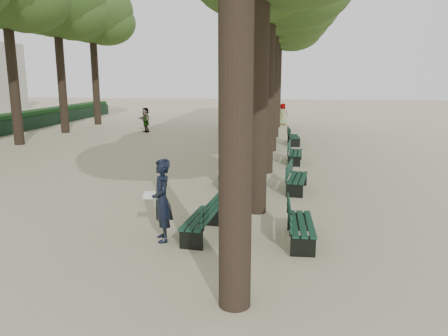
# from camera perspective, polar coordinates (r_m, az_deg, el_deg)

# --- Properties ---
(ground) EXTENTS (120.00, 120.00, 0.00)m
(ground) POSITION_cam_1_polar(r_m,az_deg,el_deg) (9.49, -6.31, -10.78)
(ground) COLOR #B6AE89
(ground) RESTS_ON ground
(tree_central_4) EXTENTS (6.00, 6.00, 9.95)m
(tree_central_4) POSITION_cam_1_polar(r_m,az_deg,el_deg) (26.76, 6.98, 20.52)
(tree_central_4) COLOR #33261C
(tree_central_4) RESTS_ON ground
(tree_central_5) EXTENTS (6.00, 6.00, 9.95)m
(tree_central_5) POSITION_cam_1_polar(r_m,az_deg,el_deg) (31.71, 7.22, 19.17)
(tree_central_5) COLOR #33261C
(tree_central_5) RESTS_ON ground
(tree_far_4) EXTENTS (6.00, 6.00, 10.45)m
(tree_far_4) POSITION_cam_1_polar(r_m,az_deg,el_deg) (30.38, -21.14, 19.76)
(tree_far_4) COLOR #33261C
(tree_far_4) RESTS_ON ground
(tree_far_5) EXTENTS (6.00, 6.00, 10.45)m
(tree_far_5) POSITION_cam_1_polar(r_m,az_deg,el_deg) (34.82, -16.94, 18.94)
(tree_far_5) COLOR #33261C
(tree_far_5) RESTS_ON ground
(bench_left_0) EXTENTS (0.72, 1.84, 0.92)m
(bench_left_0) POSITION_cam_1_polar(r_m,az_deg,el_deg) (10.16, -3.00, -7.51)
(bench_left_0) COLOR black
(bench_left_0) RESTS_ON ground
(bench_left_1) EXTENTS (0.58, 1.80, 0.92)m
(bench_left_1) POSITION_cam_1_polar(r_m,az_deg,el_deg) (14.84, 0.70, -1.19)
(bench_left_1) COLOR black
(bench_left_1) RESTS_ON ground
(bench_left_2) EXTENTS (0.79, 1.86, 0.92)m
(bench_left_2) POSITION_cam_1_polar(r_m,az_deg,el_deg) (19.31, 2.50, 1.90)
(bench_left_2) COLOR black
(bench_left_2) RESTS_ON ground
(bench_left_3) EXTENTS (0.60, 1.81, 0.92)m
(bench_left_3) POSITION_cam_1_polar(r_m,az_deg,el_deg) (24.04, 3.66, 3.90)
(bench_left_3) COLOR black
(bench_left_3) RESTS_ON ground
(bench_right_0) EXTENTS (0.64, 1.82, 0.92)m
(bench_right_0) POSITION_cam_1_polar(r_m,az_deg,el_deg) (9.95, 9.99, -8.11)
(bench_right_0) COLOR black
(bench_right_0) RESTS_ON ground
(bench_right_1) EXTENTS (0.77, 1.85, 0.92)m
(bench_right_1) POSITION_cam_1_polar(r_m,az_deg,el_deg) (14.24, 9.52, -1.93)
(bench_right_1) COLOR black
(bench_right_1) RESTS_ON ground
(bench_right_2) EXTENTS (0.68, 1.83, 0.92)m
(bench_right_2) POSITION_cam_1_polar(r_m,az_deg,el_deg) (18.80, 9.26, 1.48)
(bench_right_2) COLOR black
(bench_right_2) RESTS_ON ground
(bench_right_3) EXTENTS (0.72, 1.84, 0.92)m
(bench_right_3) POSITION_cam_1_polar(r_m,az_deg,el_deg) (23.76, 9.09, 3.68)
(bench_right_3) COLOR black
(bench_right_3) RESTS_ON ground
(man_with_map) EXTENTS (0.76, 0.84, 1.88)m
(man_with_map) POSITION_cam_1_polar(r_m,az_deg,el_deg) (9.84, -8.11, -4.21)
(man_with_map) COLOR black
(man_with_map) RESTS_ON ground
(pedestrian_a) EXTENTS (0.68, 0.83, 1.60)m
(pedestrian_a) POSITION_cam_1_polar(r_m,az_deg,el_deg) (29.95, 0.64, 6.56)
(pedestrian_a) COLOR #262628
(pedestrian_a) RESTS_ON ground
(pedestrian_d) EXTENTS (0.85, 0.52, 1.62)m
(pedestrian_d) POSITION_cam_1_polar(r_m,az_deg,el_deg) (33.03, 7.69, 6.98)
(pedestrian_d) COLOR #262628
(pedestrian_d) RESTS_ON ground
(pedestrian_e) EXTENTS (1.22, 1.33, 1.60)m
(pedestrian_e) POSITION_cam_1_polar(r_m,az_deg,el_deg) (29.12, -10.20, 6.21)
(pedestrian_e) COLOR #262628
(pedestrian_e) RESTS_ON ground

